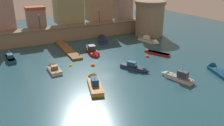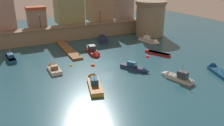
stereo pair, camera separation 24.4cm
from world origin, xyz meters
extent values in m
plane|color=#1E4756|center=(0.00, 0.00, 0.00)|extent=(106.69, 106.69, 0.00)
cube|color=gray|center=(0.00, 19.51, 1.60)|extent=(42.51, 3.45, 3.19)
cube|color=#73644F|center=(0.00, 19.51, 3.31)|extent=(42.51, 3.75, 0.24)
cube|color=tan|center=(-15.89, 23.16, 7.55)|extent=(5.78, 3.84, 8.71)
cube|color=gray|center=(-8.31, 22.94, 5.29)|extent=(4.33, 3.40, 4.19)
cube|color=#9F4427|center=(-8.31, 22.94, 7.73)|extent=(4.50, 3.54, 0.70)
cube|color=#929465|center=(0.27, 24.20, 7.49)|extent=(6.75, 5.93, 8.59)
cube|color=tan|center=(8.84, 23.95, 7.24)|extent=(6.23, 5.42, 8.09)
cube|color=gray|center=(16.03, 23.28, 7.01)|extent=(4.91, 4.09, 7.64)
cylinder|color=gray|center=(19.22, 14.11, 4.05)|extent=(7.42, 7.42, 8.11)
cylinder|color=#776852|center=(19.22, 14.11, 8.51)|extent=(8.01, 8.01, 0.80)
cube|color=brown|center=(-4.33, 10.90, 0.20)|extent=(2.03, 13.75, 0.40)
cylinder|color=#503A22|center=(-3.42, 16.06, 0.35)|extent=(0.20, 0.20, 0.70)
cylinder|color=#503A22|center=(-3.42, 12.62, 0.35)|extent=(0.20, 0.20, 0.70)
cylinder|color=#503A22|center=(-3.42, 9.19, 0.35)|extent=(0.20, 0.20, 0.70)
cylinder|color=#503A22|center=(-3.42, 5.75, 0.35)|extent=(0.20, 0.20, 0.70)
cylinder|color=black|center=(-8.11, 19.51, 4.96)|extent=(0.12, 0.12, 3.05)
sphere|color=#F9D172|center=(-8.11, 19.51, 6.63)|extent=(0.32, 0.32, 0.32)
cylinder|color=black|center=(7.06, 19.51, 5.01)|extent=(0.12, 0.12, 3.16)
sphere|color=#F9D172|center=(7.06, 19.51, 6.74)|extent=(0.32, 0.32, 0.32)
cube|color=navy|center=(5.29, 13.67, 0.37)|extent=(3.32, 5.36, 0.74)
cone|color=navy|center=(6.30, 16.68, 0.37)|extent=(2.08, 1.87, 1.72)
cube|color=black|center=(5.29, 13.67, 0.70)|extent=(3.38, 5.47, 0.08)
cube|color=gold|center=(-5.82, -7.83, 0.30)|extent=(3.03, 5.72, 0.60)
cone|color=gold|center=(-4.97, -4.56, 0.30)|extent=(1.92, 1.76, 1.62)
cube|color=brown|center=(-5.82, -7.83, 0.56)|extent=(3.09, 5.83, 0.08)
cube|color=navy|center=(-5.77, -7.63, 1.03)|extent=(1.36, 1.86, 0.85)
cylinder|color=#B2B2B7|center=(-5.72, -7.46, 1.52)|extent=(0.08, 0.08, 1.84)
cube|color=navy|center=(2.63, -4.36, 0.31)|extent=(3.11, 4.41, 0.63)
cone|color=navy|center=(3.94, -6.78, 0.31)|extent=(1.55, 1.60, 1.10)
cube|color=black|center=(2.63, -4.36, 0.59)|extent=(3.17, 4.50, 0.08)
cube|color=navy|center=(2.56, -4.23, 1.00)|extent=(1.46, 1.74, 0.74)
cube|color=#99B7C6|center=(2.92, -4.90, 1.03)|extent=(0.69, 0.41, 0.44)
cube|color=#195689|center=(14.40, -12.51, 0.24)|extent=(3.15, 5.04, 0.49)
cone|color=#195689|center=(15.34, -9.69, 0.24)|extent=(2.00, 1.78, 1.66)
cube|color=#0D2130|center=(14.40, -12.51, 0.45)|extent=(3.22, 5.14, 0.08)
cube|color=red|center=(-0.25, 6.72, 0.30)|extent=(2.16, 4.70, 0.61)
cone|color=red|center=(-0.55, 3.87, 0.30)|extent=(1.73, 1.43, 1.61)
cube|color=#460E0A|center=(-0.25, 6.72, 0.57)|extent=(2.20, 4.80, 0.08)
cube|color=#333842|center=(-0.21, 7.15, 1.09)|extent=(1.50, 1.80, 0.95)
cube|color=white|center=(-9.61, 0.69, 0.28)|extent=(1.77, 3.88, 0.56)
cone|color=white|center=(-9.65, 3.11, 0.28)|extent=(1.65, 1.10, 1.64)
cube|color=#7A6B55|center=(-9.61, 0.69, 0.52)|extent=(1.81, 3.96, 0.08)
cube|color=olive|center=(-9.61, 0.55, 0.85)|extent=(1.05, 0.93, 0.58)
cube|color=#99B7C6|center=(-9.62, 1.01, 0.88)|extent=(0.94, 0.07, 0.35)
cube|color=white|center=(15.01, 8.77, 0.32)|extent=(2.59, 5.12, 0.64)
cone|color=white|center=(15.68, 5.75, 0.32)|extent=(1.74, 1.66, 1.48)
cube|color=#725A51|center=(15.01, 8.77, 0.60)|extent=(2.64, 5.23, 0.08)
cube|color=silver|center=(14.93, 9.09, 1.00)|extent=(1.44, 1.43, 0.71)
cube|color=#99B7C6|center=(15.06, 8.51, 1.03)|extent=(1.07, 0.29, 0.43)
cylinder|color=#B2B2B7|center=(14.95, 8.99, 1.60)|extent=(0.08, 0.08, 1.91)
cube|color=#195689|center=(-15.79, 9.50, 0.33)|extent=(1.76, 4.23, 0.66)
cone|color=#195689|center=(-16.06, 12.07, 0.33)|extent=(1.38, 1.28, 1.26)
cube|color=#0B2943|center=(-15.79, 9.50, 0.62)|extent=(1.80, 4.31, 0.08)
cube|color=navy|center=(-15.79, 9.55, 1.01)|extent=(1.11, 1.61, 0.70)
cube|color=#99B7C6|center=(-15.87, 10.31, 1.05)|extent=(0.86, 0.15, 0.42)
cylinder|color=#B2B2B7|center=(-15.81, 9.74, 1.38)|extent=(0.08, 0.08, 1.44)
cube|color=silver|center=(6.72, -11.41, 0.32)|extent=(2.49, 4.58, 0.64)
cone|color=silver|center=(5.92, -8.76, 0.32)|extent=(1.51, 1.53, 1.20)
cube|color=#537354|center=(6.72, -11.41, 0.60)|extent=(2.54, 4.67, 0.08)
cube|color=#333842|center=(6.87, -11.89, 1.16)|extent=(1.31, 1.70, 1.04)
cube|color=#99B7C6|center=(6.65, -11.17, 1.21)|extent=(0.81, 0.30, 0.63)
cylinder|color=#B2B2B7|center=(6.83, -11.77, 1.83)|extent=(0.08, 0.08, 2.38)
cube|color=red|center=(11.43, -0.25, 0.23)|extent=(3.17, 4.61, 0.45)
cone|color=red|center=(10.12, 2.30, 0.23)|extent=(1.61, 1.66, 1.16)
cube|color=#61100F|center=(11.43, -0.25, 0.41)|extent=(3.23, 4.70, 0.08)
sphere|color=red|center=(8.49, -0.45, 0.00)|extent=(0.70, 0.70, 0.70)
sphere|color=yellow|center=(-6.41, 2.03, 0.00)|extent=(0.57, 0.57, 0.57)
sphere|color=#EA4C19|center=(-2.87, 0.18, 0.00)|extent=(0.78, 0.78, 0.78)
camera|label=1|loc=(-16.82, -34.87, 15.27)|focal=36.33mm
camera|label=2|loc=(-16.61, -34.98, 15.27)|focal=36.33mm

